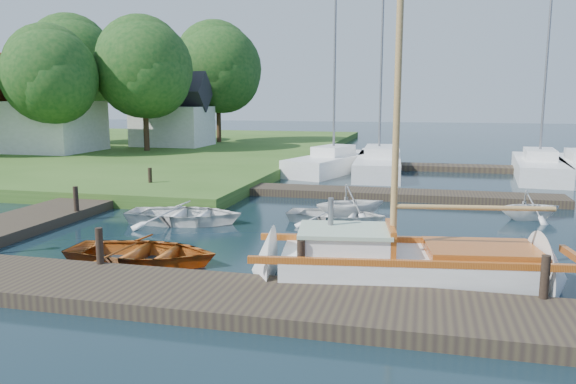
% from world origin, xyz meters
% --- Properties ---
extents(ground, '(160.00, 160.00, 0.00)m').
position_xyz_m(ground, '(0.00, 0.00, 0.00)').
color(ground, black).
rests_on(ground, ground).
extents(near_dock, '(18.00, 2.20, 0.30)m').
position_xyz_m(near_dock, '(0.00, -6.00, 0.15)').
color(near_dock, '#312720').
rests_on(near_dock, ground).
extents(left_dock, '(2.20, 18.00, 0.30)m').
position_xyz_m(left_dock, '(-8.00, 2.00, 0.15)').
color(left_dock, '#312720').
rests_on(left_dock, ground).
extents(far_dock, '(14.00, 1.60, 0.30)m').
position_xyz_m(far_dock, '(2.00, 6.50, 0.15)').
color(far_dock, '#312720').
rests_on(far_dock, ground).
extents(pontoon, '(30.00, 1.60, 0.30)m').
position_xyz_m(pontoon, '(10.00, 16.00, 0.15)').
color(pontoon, '#312720').
rests_on(pontoon, ground).
extents(shore, '(50.00, 40.00, 0.50)m').
position_xyz_m(shore, '(-28.00, 22.00, 0.25)').
color(shore, '#33591C').
rests_on(shore, ground).
extents(mooring_post_1, '(0.16, 0.16, 0.80)m').
position_xyz_m(mooring_post_1, '(-3.00, -5.00, 0.70)').
color(mooring_post_1, black).
rests_on(mooring_post_1, near_dock).
extents(mooring_post_2, '(0.16, 0.16, 0.80)m').
position_xyz_m(mooring_post_2, '(1.50, -5.00, 0.70)').
color(mooring_post_2, black).
rests_on(mooring_post_2, near_dock).
extents(mooring_post_3, '(0.16, 0.16, 0.80)m').
position_xyz_m(mooring_post_3, '(6.00, -5.00, 0.70)').
color(mooring_post_3, black).
rests_on(mooring_post_3, near_dock).
extents(mooring_post_4, '(0.16, 0.16, 0.80)m').
position_xyz_m(mooring_post_4, '(-7.00, 0.00, 0.70)').
color(mooring_post_4, black).
rests_on(mooring_post_4, left_dock).
extents(mooring_post_5, '(0.16, 0.16, 0.80)m').
position_xyz_m(mooring_post_5, '(-7.00, 5.00, 0.70)').
color(mooring_post_5, black).
rests_on(mooring_post_5, left_dock).
extents(sailboat, '(7.36, 2.99, 9.83)m').
position_xyz_m(sailboat, '(3.60, -3.94, 0.34)').
color(sailboat, white).
rests_on(sailboat, ground).
extents(dinghy, '(3.73, 2.74, 0.75)m').
position_xyz_m(dinghy, '(-2.58, -3.89, 0.38)').
color(dinghy, '#913C11').
rests_on(dinghy, ground).
extents(tender_a, '(3.90, 2.98, 0.75)m').
position_xyz_m(tender_a, '(-3.45, 0.42, 0.38)').
color(tender_a, white).
rests_on(tender_a, ground).
extents(tender_b, '(3.02, 2.90, 1.23)m').
position_xyz_m(tender_b, '(1.51, 2.40, 0.61)').
color(tender_b, white).
rests_on(tender_b, ground).
extents(tender_c, '(3.19, 2.34, 0.64)m').
position_xyz_m(tender_c, '(1.15, 1.66, 0.32)').
color(tender_c, white).
rests_on(tender_c, ground).
extents(tender_d, '(2.46, 2.28, 1.06)m').
position_xyz_m(tender_d, '(7.14, 3.58, 0.53)').
color(tender_d, white).
rests_on(tender_d, ground).
extents(marina_boat_0, '(4.28, 7.67, 10.71)m').
position_xyz_m(marina_boat_0, '(-0.92, 13.80, 0.57)').
color(marina_boat_0, white).
rests_on(marina_boat_0, ground).
extents(marina_boat_1, '(2.70, 9.28, 9.83)m').
position_xyz_m(marina_boat_1, '(1.44, 14.15, 0.56)').
color(marina_boat_1, white).
rests_on(marina_boat_1, ground).
extents(marina_boat_3, '(2.94, 8.15, 13.04)m').
position_xyz_m(marina_boat_3, '(9.31, 14.31, 0.59)').
color(marina_boat_3, white).
rests_on(marina_boat_3, ground).
extents(house_a, '(6.30, 5.00, 6.29)m').
position_xyz_m(house_a, '(-20.00, 16.00, 2.96)').
color(house_a, silver).
rests_on(house_a, shore).
extents(house_c, '(5.25, 4.00, 5.28)m').
position_xyz_m(house_c, '(-14.00, 22.00, 2.58)').
color(house_c, silver).
rests_on(house_c, shore).
extents(tree_2, '(5.83, 5.75, 7.82)m').
position_xyz_m(tree_2, '(-18.00, 14.05, 5.25)').
color(tree_2, '#332114').
rests_on(tree_2, shore).
extents(tree_3, '(6.41, 6.38, 8.74)m').
position_xyz_m(tree_3, '(-14.00, 18.05, 5.81)').
color(tree_3, '#332114').
rests_on(tree_3, shore).
extents(tree_4, '(7.01, 7.01, 9.66)m').
position_xyz_m(tree_4, '(-22.00, 22.05, 6.37)').
color(tree_4, '#332114').
rests_on(tree_4, shore).
extents(tree_7, '(6.83, 6.83, 9.38)m').
position_xyz_m(tree_7, '(-12.00, 26.05, 6.20)').
color(tree_7, '#332114').
rests_on(tree_7, shore).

